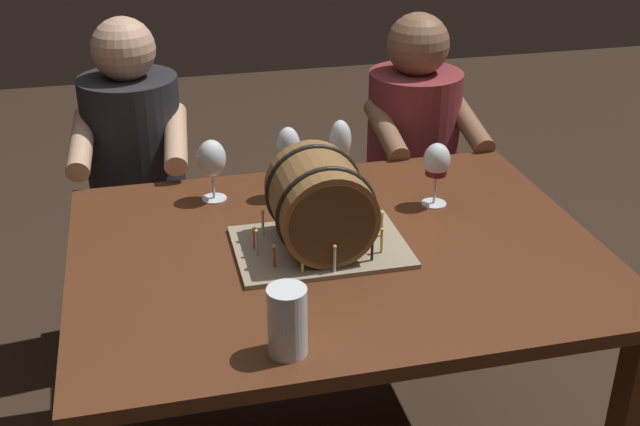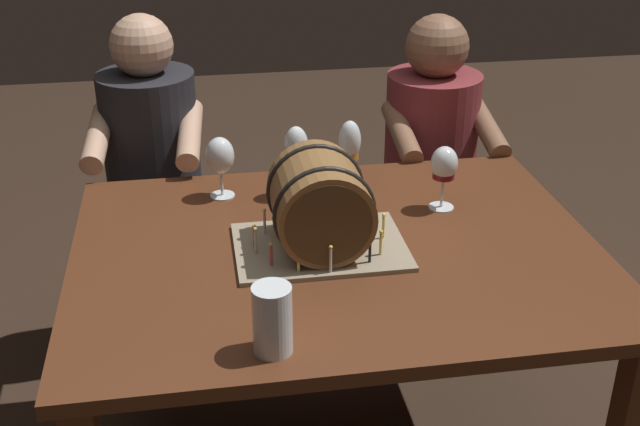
# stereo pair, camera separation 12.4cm
# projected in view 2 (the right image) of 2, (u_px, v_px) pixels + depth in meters

# --- Properties ---
(dining_table) EXTENTS (1.32, 1.01, 0.74)m
(dining_table) POSITION_uv_depth(u_px,v_px,m) (337.00, 282.00, 2.07)
(dining_table) COLOR #562D19
(dining_table) RESTS_ON ground
(barrel_cake) EXTENTS (0.43, 0.30, 0.25)m
(barrel_cake) POSITION_uv_depth(u_px,v_px,m) (320.00, 206.00, 1.96)
(barrel_cake) COLOR gray
(barrel_cake) RESTS_ON dining_table
(wine_glass_empty) EXTENTS (0.08, 0.08, 0.18)m
(wine_glass_empty) POSITION_uv_depth(u_px,v_px,m) (220.00, 157.00, 2.24)
(wine_glass_empty) COLOR white
(wine_glass_empty) RESTS_ON dining_table
(wine_glass_red) EXTENTS (0.07, 0.07, 0.18)m
(wine_glass_red) POSITION_uv_depth(u_px,v_px,m) (444.00, 166.00, 2.17)
(wine_glass_red) COLOR white
(wine_glass_red) RESTS_ON dining_table
(wine_glass_white) EXTENTS (0.07, 0.07, 0.21)m
(wine_glass_white) POSITION_uv_depth(u_px,v_px,m) (296.00, 150.00, 2.23)
(wine_glass_white) COLOR white
(wine_glass_white) RESTS_ON dining_table
(wine_glass_amber) EXTENTS (0.07, 0.07, 0.20)m
(wine_glass_amber) POSITION_uv_depth(u_px,v_px,m) (350.00, 144.00, 2.30)
(wine_glass_amber) COLOR white
(wine_glass_amber) RESTS_ON dining_table
(beer_pint) EXTENTS (0.08, 0.08, 0.15)m
(beer_pint) POSITION_uv_depth(u_px,v_px,m) (272.00, 321.00, 1.60)
(beer_pint) COLOR white
(beer_pint) RESTS_ON dining_table
(person_seated_left) EXTENTS (0.38, 0.47, 1.18)m
(person_seated_left) POSITION_uv_depth(u_px,v_px,m) (157.00, 204.00, 2.73)
(person_seated_left) COLOR black
(person_seated_left) RESTS_ON ground
(person_seated_right) EXTENTS (0.36, 0.45, 1.14)m
(person_seated_right) POSITION_uv_depth(u_px,v_px,m) (428.00, 188.00, 2.87)
(person_seated_right) COLOR #4C1B1E
(person_seated_right) RESTS_ON ground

